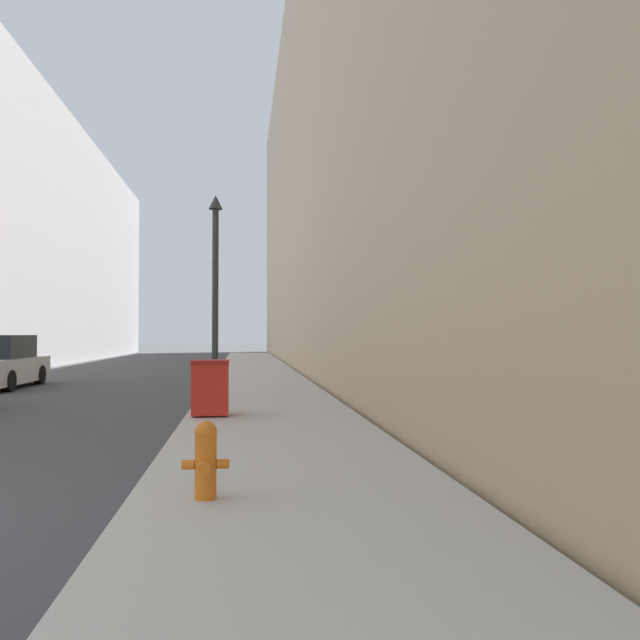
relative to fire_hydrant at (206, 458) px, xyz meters
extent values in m
cube|color=#B7B2A8|center=(0.92, 17.44, -0.46)|extent=(3.32, 60.00, 0.15)
cube|color=tan|center=(8.68, 25.44, 9.80)|extent=(12.00, 60.00, 20.68)
cylinder|color=orange|center=(0.00, 0.01, -0.09)|extent=(0.20, 0.20, 0.59)
sphere|color=orange|center=(0.00, 0.01, 0.24)|extent=(0.21, 0.21, 0.21)
cylinder|color=orange|center=(0.00, 0.01, 0.30)|extent=(0.06, 0.06, 0.05)
cylinder|color=orange|center=(0.00, -0.16, -0.06)|extent=(0.11, 0.12, 0.11)
cylinder|color=orange|center=(-0.16, 0.01, -0.06)|extent=(0.12, 0.09, 0.09)
cylinder|color=orange|center=(0.16, 0.01, -0.06)|extent=(0.12, 0.09, 0.09)
cube|color=red|center=(-0.27, 6.07, 0.12)|extent=(0.68, 0.63, 0.95)
cube|color=maroon|center=(-0.27, 6.07, 0.64)|extent=(0.70, 0.65, 0.08)
cylinder|color=black|center=(-0.56, 6.34, -0.30)|extent=(0.05, 0.16, 0.16)
cylinder|color=black|center=(0.02, 6.34, -0.30)|extent=(0.05, 0.16, 0.16)
cylinder|color=#2D332D|center=(-0.37, 10.39, -0.26)|extent=(0.31, 0.31, 0.25)
cylinder|color=#2D332D|center=(-0.37, 10.39, 2.02)|extent=(0.16, 0.16, 4.82)
cone|color=#2D332D|center=(-0.37, 10.39, 4.62)|extent=(0.37, 0.37, 0.37)
cylinder|color=black|center=(-6.54, 16.34, -0.22)|extent=(0.24, 0.64, 0.64)
cylinder|color=black|center=(-6.54, 13.50, -0.22)|extent=(0.24, 0.64, 0.64)
camera|label=1|loc=(0.34, -5.98, 1.16)|focal=35.00mm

